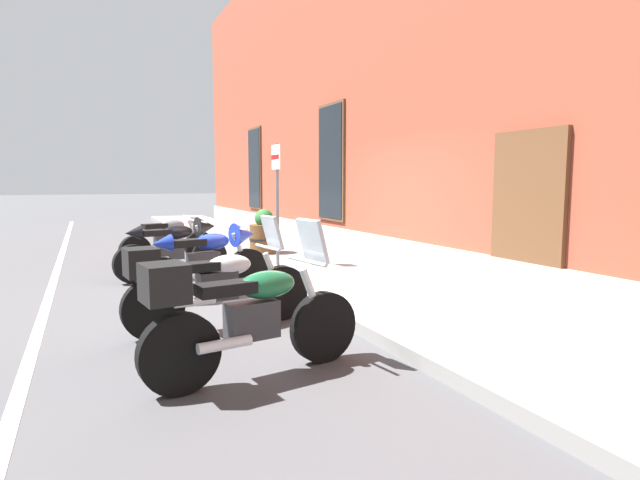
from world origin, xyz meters
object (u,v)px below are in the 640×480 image
Objects in this scene: motorcycle_blue_sport at (211,258)px; motorcycle_silver_touring at (211,284)px; motorcycle_grey_naked at (169,240)px; parking_sign at (277,186)px; motorcycle_green_touring at (246,315)px; motorcycle_black_sport at (177,246)px; barrel_planter at (264,235)px.

motorcycle_silver_touring is (1.66, -0.37, -0.04)m from motorcycle_blue_sport.
motorcycle_grey_naked is 2.78m from parking_sign.
parking_sign reaches higher than motorcycle_blue_sport.
motorcycle_grey_naked is at bearing 176.82° from motorcycle_silver_touring.
motorcycle_silver_touring is at bearing -12.65° from motorcycle_blue_sport.
motorcycle_grey_naked is 0.98× the size of motorcycle_green_touring.
motorcycle_green_touring is at bearing -2.58° from motorcycle_black_sport.
motorcycle_black_sport is at bearing 177.26° from motorcycle_silver_touring.
motorcycle_green_touring reaches higher than motorcycle_black_sport.
motorcycle_blue_sport is 2.40m from parking_sign.
motorcycle_green_touring reaches higher than barrel_planter.
motorcycle_blue_sport is 0.89× the size of parking_sign.
motorcycle_grey_naked is 1.98m from barrel_planter.
motorcycle_black_sport is at bearing -173.14° from motorcycle_blue_sport.
barrel_planter is (-4.86, 2.25, 0.01)m from motorcycle_silver_touring.
motorcycle_green_touring is at bearing -2.96° from motorcycle_grey_naked.
motorcycle_silver_touring is (3.40, -0.16, -0.04)m from motorcycle_black_sport.
parking_sign reaches higher than motorcycle_silver_touring.
barrel_planter is (-1.69, 0.31, -1.06)m from parking_sign.
motorcycle_grey_naked is at bearing -97.27° from barrel_planter.
motorcycle_silver_touring is 2.30× the size of barrel_planter.
motorcycle_green_touring is (4.96, -0.22, -0.01)m from motorcycle_black_sport.
motorcycle_green_touring is at bearing -7.66° from motorcycle_blue_sport.
motorcycle_blue_sport is at bearing 6.86° from motorcycle_black_sport.
motorcycle_black_sport is 0.99× the size of motorcycle_green_touring.
parking_sign reaches higher than barrel_planter.
barrel_planter is at bearing 169.53° from parking_sign.
motorcycle_green_touring reaches higher than motorcycle_blue_sport.
motorcycle_blue_sport is at bearing -30.35° from barrel_planter.
motorcycle_green_touring is (6.67, -0.34, 0.08)m from motorcycle_grey_naked.
motorcycle_green_touring is at bearing -22.88° from parking_sign.
motorcycle_grey_naked is at bearing 175.95° from motorcycle_black_sport.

